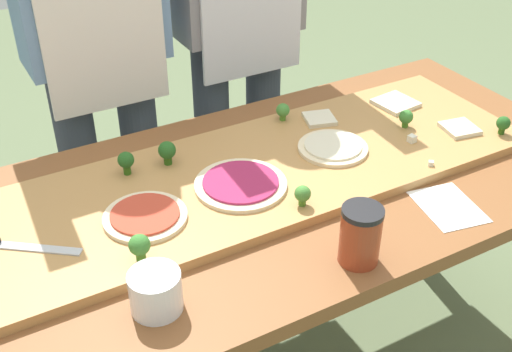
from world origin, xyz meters
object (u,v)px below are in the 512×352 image
object	(u,v)px
pizza_slice_center	(460,128)
broccoli_floret_front_left	(283,111)
cheese_crumble_c	(431,163)
cheese_crumble_a	(412,139)
pizza_whole_cheese_artichoke	(333,147)
pizza_whole_tomato_red	(145,216)
pizza_slice_near_right	(319,119)
flour_cup	(156,293)
broccoli_floret_front_right	(406,117)
cook_right	(237,1)
prep_table	(247,222)
cook_left	(93,27)
broccoli_floret_back_right	(167,151)
sauce_jar	(360,235)
recipe_note	(448,207)
broccoli_floret_front_mid	(140,246)
broccoli_floret_center_left	(126,161)
broccoli_floret_back_mid	(303,194)
broccoli_floret_back_left	(503,124)
pizza_slice_far_right	(396,103)
pizza_whole_beet_magenta	(242,185)

from	to	relation	value
pizza_slice_center	broccoli_floret_front_left	size ratio (longest dim) A/B	1.74
cheese_crumble_c	cheese_crumble_a	bearing A→B (deg)	72.73
pizza_whole_cheese_artichoke	cheese_crumble_c	world-z (taller)	pizza_whole_cheese_artichoke
pizza_whole_tomato_red	pizza_slice_near_right	xyz separation A→B (m)	(0.60, 0.19, -0.00)
pizza_slice_near_right	flour_cup	size ratio (longest dim) A/B	0.80
pizza_slice_near_right	broccoli_floret_front_right	distance (m)	0.24
cook_right	prep_table	bearing A→B (deg)	-116.31
flour_cup	cook_left	world-z (taller)	cook_left
broccoli_floret_back_right	pizza_slice_near_right	bearing A→B (deg)	0.28
sauce_jar	recipe_note	world-z (taller)	sauce_jar
broccoli_floret_front_right	broccoli_floret_front_left	xyz separation A→B (m)	(-0.28, 0.20, 0.00)
prep_table	broccoli_floret_front_right	world-z (taller)	broccoli_floret_front_right
sauce_jar	broccoli_floret_front_mid	bearing A→B (deg)	154.52
broccoli_floret_center_left	sauce_jar	xyz separation A→B (m)	(0.32, -0.52, 0.00)
broccoli_floret_back_mid	sauce_jar	xyz separation A→B (m)	(0.02, -0.19, 0.01)
cheese_crumble_a	cook_left	size ratio (longest dim) A/B	0.01
cheese_crumble_c	flour_cup	xyz separation A→B (m)	(-0.78, -0.10, 0.01)
cheese_crumble_a	cook_right	xyz separation A→B (m)	(-0.18, 0.65, 0.21)
pizza_slice_near_right	recipe_note	distance (m)	0.47
pizza_whole_tomato_red	recipe_note	bearing A→B (deg)	-22.82
sauce_jar	cook_right	xyz separation A→B (m)	(0.22, 0.94, 0.18)
broccoli_floret_front_right	cook_right	world-z (taller)	cook_right
broccoli_floret_back_right	cheese_crumble_c	distance (m)	0.66
cheese_crumble_c	broccoli_floret_back_right	bearing A→B (deg)	150.12
broccoli_floret_center_left	recipe_note	world-z (taller)	broccoli_floret_center_left
prep_table	broccoli_floret_back_left	xyz separation A→B (m)	(0.73, -0.12, 0.14)
pizza_slice_far_right	sauce_jar	distance (m)	0.69
prep_table	sauce_jar	size ratio (longest dim) A/B	14.38
pizza_whole_tomato_red	flour_cup	world-z (taller)	flour_cup
broccoli_floret_back_mid	pizza_whole_tomato_red	bearing A→B (deg)	159.22
pizza_whole_cheese_artichoke	pizza_slice_near_right	bearing A→B (deg)	68.67
cook_right	pizza_slice_center	bearing A→B (deg)	-63.28
pizza_whole_beet_magenta	cheese_crumble_c	distance (m)	0.49
broccoli_floret_back_right	flour_cup	bearing A→B (deg)	-115.38
pizza_slice_far_right	pizza_slice_near_right	xyz separation A→B (m)	(-0.25, 0.03, 0.00)
pizza_whole_tomato_red	broccoli_floret_center_left	size ratio (longest dim) A/B	3.11
broccoli_floret_front_right	cheese_crumble_a	distance (m)	0.09
pizza_whole_beet_magenta	sauce_jar	distance (m)	0.34
cheese_crumble_a	sauce_jar	bearing A→B (deg)	-143.51
cheese_crumble_a	cook_left	world-z (taller)	cook_left
pizza_whole_tomato_red	broccoli_floret_front_mid	size ratio (longest dim) A/B	3.05
pizza_slice_far_right	pizza_slice_near_right	bearing A→B (deg)	173.35
cheese_crumble_a	broccoli_floret_back_left	bearing A→B (deg)	-19.12
cheese_crumble_c	recipe_note	world-z (taller)	cheese_crumble_c
pizza_slice_near_right	pizza_whole_tomato_red	bearing A→B (deg)	-162.30
pizza_whole_tomato_red	recipe_note	world-z (taller)	pizza_whole_tomato_red
sauce_jar	prep_table	bearing A→B (deg)	105.09
broccoli_floret_back_mid	sauce_jar	world-z (taller)	sauce_jar
pizza_whole_tomato_red	recipe_note	size ratio (longest dim) A/B	1.13
pizza_slice_center	cook_left	xyz separation A→B (m)	(-0.80, 0.67, 0.22)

